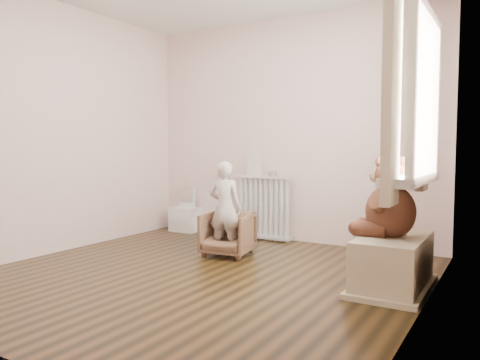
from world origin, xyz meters
The scene contains 17 objects.
floor centered at (0.00, 0.00, 0.00)m, with size 3.60×3.60×0.01m, color black.
back_wall centered at (0.00, 1.80, 1.30)m, with size 3.60×0.02×2.60m, color white.
left_wall centered at (-1.80, 0.00, 1.30)m, with size 0.02×3.60×2.60m, color white.
right_wall centered at (1.80, 0.00, 1.30)m, with size 0.02×3.60×2.60m, color white.
window centered at (1.76, 0.30, 1.45)m, with size 0.03×0.90×1.10m, color white.
window_sill centered at (1.67, 0.30, 0.87)m, with size 0.22×1.10×0.06m, color silver.
curtain_left centered at (1.65, -0.27, 1.39)m, with size 0.06×0.26×1.30m, color beige.
curtain_right centered at (1.65, 0.87, 1.39)m, with size 0.06×0.26×1.30m, color beige.
radiator centered at (-0.26, 1.68, 0.39)m, with size 0.72×0.14×0.76m, color silver.
paper_doll centered at (-0.38, 1.68, 0.91)m, with size 0.18×0.02×0.30m, color beige.
tin_a centered at (-0.13, 1.68, 0.79)m, with size 0.10×0.10×0.06m, color #A59E8C.
toy_vanity centered at (-1.40, 1.65, 0.28)m, with size 0.37×0.26×0.57m, color silver.
armchair centered at (-0.18, 0.76, 0.22)m, with size 0.47×0.48×0.44m, color brown.
child centered at (-0.18, 0.71, 0.49)m, with size 0.34×0.23×0.94m, color beige.
toy_bench centered at (1.52, 0.47, 0.20)m, with size 0.46×0.88×0.41m, color beige.
teddy_bear centered at (1.50, 0.46, 0.67)m, with size 0.49×0.38×0.60m, color #3C1E12, non-canonical shape.
plush_cat centered at (1.66, 0.59, 1.00)m, with size 0.14×0.23×0.20m, color #6B655A, non-canonical shape.
Camera 1 is at (2.32, -3.21, 1.10)m, focal length 35.00 mm.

